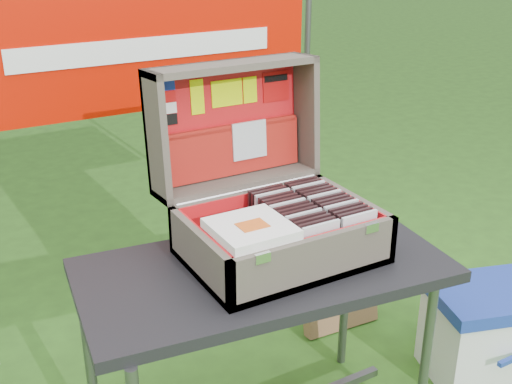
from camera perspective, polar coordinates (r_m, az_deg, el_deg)
table at (r=2.35m, az=0.62°, el=-14.62°), size 1.28×0.74×0.76m
table_top at (r=2.15m, az=0.66°, el=-6.97°), size 1.28×0.74×0.04m
table_leg_fr at (r=2.48m, az=14.91°, el=-13.69°), size 0.04×0.04×0.72m
table_leg_bl at (r=2.38m, az=-14.43°, el=-15.42°), size 0.04×0.04×0.72m
table_leg_br at (r=2.78m, az=7.95°, el=-8.76°), size 0.04×0.04×0.72m
suitcase at (r=2.11m, az=1.45°, el=2.10°), size 0.62×0.60×0.60m
suitcase_base_bottom at (r=2.18m, az=2.19°, el=-5.52°), size 0.62×0.44×0.02m
suitcase_base_wall_front at (r=1.99m, az=5.40°, el=-6.19°), size 0.62×0.02×0.17m
suitcase_base_wall_back at (r=2.31m, az=-0.51°, el=-1.82°), size 0.62×0.02×0.17m
suitcase_base_wall_left at (r=2.02m, az=-5.03°, el=-5.71°), size 0.02×0.44×0.17m
suitcase_base_wall_right at (r=2.30m, az=8.55°, el=-2.16°), size 0.02×0.44×0.17m
suitcase_liner_floor at (r=2.17m, az=2.20°, el=-5.16°), size 0.57×0.39×0.01m
suitcase_latch_left at (r=1.85m, az=0.59°, el=-5.87°), size 0.05×0.01×0.03m
suitcase_latch_right at (r=2.06m, az=10.24°, el=-3.15°), size 0.05×0.01×0.03m
suitcase_hinge at (r=2.29m, az=-0.67°, el=0.18°), size 0.56×0.02×0.02m
suitcase_lid_back at (r=2.36m, az=-2.70°, el=6.29°), size 0.62×0.06×0.44m
suitcase_lid_rim_far at (r=2.26m, az=-2.15°, el=11.16°), size 0.62×0.17×0.04m
suitcase_lid_rim_near at (r=2.35m, az=-1.66°, el=1.01°), size 0.62×0.17×0.04m
suitcase_lid_rim_left at (r=2.18m, az=-8.87°, el=4.79°), size 0.02×0.20×0.45m
suitcase_lid_rim_right at (r=2.44m, az=4.35°, el=6.96°), size 0.02×0.20×0.45m
suitcase_lid_liner at (r=2.34m, az=-2.53°, el=6.22°), size 0.57×0.03×0.39m
suitcase_liner_wall_front at (r=2.00m, az=5.17°, el=-5.70°), size 0.57×0.01×0.14m
suitcase_liner_wall_back at (r=2.29m, az=-0.33°, el=-1.68°), size 0.57×0.01×0.14m
suitcase_liner_wall_left at (r=2.02m, az=-4.65°, el=-5.31°), size 0.01×0.39×0.14m
suitcase_liner_wall_right at (r=2.29m, az=8.27°, el=-1.97°), size 0.01×0.39×0.14m
suitcase_lid_pocket at (r=2.35m, az=-2.20°, el=3.68°), size 0.55×0.04×0.18m
suitcase_pocket_edge at (r=2.33m, az=-2.23°, el=5.76°), size 0.54×0.02×0.02m
suitcase_pocket_cd at (r=2.36m, az=-0.60°, el=4.63°), size 0.14×0.02×0.14m
lid_sticker_cc_a at (r=2.22m, az=-7.98°, el=9.40°), size 0.06×0.01×0.04m
lid_sticker_cc_b at (r=2.22m, az=-7.89°, el=8.39°), size 0.06×0.01×0.04m
lid_sticker_cc_c at (r=2.23m, az=-7.81°, el=7.38°), size 0.06×0.01×0.04m
lid_sticker_cc_d at (r=2.24m, az=-7.73°, el=6.38°), size 0.06×0.01×0.04m
lid_card_neon_tall at (r=2.27m, az=-5.24°, el=8.40°), size 0.05×0.01×0.12m
lid_card_neon_main at (r=2.32m, az=-2.60°, el=8.78°), size 0.12×0.01×0.09m
lid_card_neon_small at (r=2.36m, az=-0.54°, el=9.07°), size 0.06×0.01×0.09m
lid_sticker_band at (r=2.41m, az=1.79°, el=9.37°), size 0.11×0.01×0.11m
lid_sticker_band_bar at (r=2.41m, az=1.77°, el=10.07°), size 0.10×0.00×0.02m
cd_left_0 at (r=2.03m, az=5.73°, el=-4.83°), size 0.14×0.01×0.16m
cd_left_1 at (r=2.05m, az=5.34°, el=-4.56°), size 0.14×0.01×0.16m
cd_left_2 at (r=2.06m, az=4.96°, el=-4.29°), size 0.14×0.01×0.16m
cd_left_3 at (r=2.08m, az=4.58°, el=-4.03°), size 0.14×0.01×0.16m
cd_left_4 at (r=2.10m, az=4.21°, el=-3.77°), size 0.14×0.01×0.16m
cd_left_5 at (r=2.12m, az=3.84°, el=-3.51°), size 0.14×0.01×0.16m
cd_left_6 at (r=2.13m, az=3.48°, el=-3.26°), size 0.14×0.01×0.16m
cd_left_7 at (r=2.15m, az=3.13°, el=-3.02°), size 0.14×0.01×0.16m
cd_left_8 at (r=2.17m, az=2.79°, el=-2.77°), size 0.14×0.01×0.16m
cd_left_9 at (r=2.19m, az=2.44°, el=-2.53°), size 0.14×0.01×0.16m
cd_left_10 at (r=2.21m, az=2.11°, el=-2.30°), size 0.14×0.01×0.16m
cd_left_11 at (r=2.23m, az=1.78°, el=-2.07°), size 0.14×0.01×0.16m
cd_left_12 at (r=2.25m, az=1.46°, el=-1.84°), size 0.14×0.01×0.16m
cd_left_13 at (r=2.27m, az=1.14°, el=-1.62°), size 0.14×0.01×0.16m
cd_left_14 at (r=2.28m, az=0.83°, el=-1.40°), size 0.14×0.01×0.16m
cd_right_0 at (r=2.11m, az=9.08°, el=-3.86°), size 0.14×0.01×0.16m
cd_right_1 at (r=2.13m, az=8.67°, el=-3.61°), size 0.14×0.01×0.16m
cd_right_2 at (r=2.14m, az=8.27°, el=-3.36°), size 0.14×0.01×0.16m
cd_right_3 at (r=2.16m, az=7.88°, el=-3.12°), size 0.14×0.01×0.16m
cd_right_4 at (r=2.18m, az=7.50°, el=-2.88°), size 0.14×0.01×0.16m
cd_right_5 at (r=2.20m, az=7.12°, el=-2.64°), size 0.14×0.01×0.16m
cd_right_6 at (r=2.21m, az=6.74°, el=-2.40°), size 0.14×0.01×0.16m
cd_right_7 at (r=2.23m, az=6.38°, el=-2.17°), size 0.14×0.01×0.16m
cd_right_8 at (r=2.25m, az=6.02°, el=-1.95°), size 0.14×0.01×0.16m
cd_right_9 at (r=2.27m, az=5.66°, el=-1.72°), size 0.14×0.01×0.16m
cd_right_10 at (r=2.28m, az=5.31°, el=-1.50°), size 0.14×0.01×0.16m
cd_right_11 at (r=2.30m, az=4.97°, el=-1.29°), size 0.14×0.01×0.16m
cd_right_12 at (r=2.32m, az=4.63°, el=-1.07°), size 0.14×0.01×0.16m
cd_right_13 at (r=2.34m, az=4.30°, el=-0.86°), size 0.14×0.01×0.16m
cd_right_14 at (r=2.36m, az=3.97°, el=-0.66°), size 0.14×0.01×0.16m
songbook_0 at (r=1.97m, az=-0.46°, el=-3.61°), size 0.23×0.23×0.00m
songbook_1 at (r=1.97m, az=-0.46°, el=-3.47°), size 0.23×0.23×0.00m
songbook_2 at (r=1.97m, az=-0.46°, el=-3.34°), size 0.23×0.23×0.00m
songbook_3 at (r=1.96m, az=-0.46°, el=-3.21°), size 0.23×0.23×0.00m
songbook_4 at (r=1.96m, az=-0.46°, el=-3.08°), size 0.23×0.23×0.00m
songbook_5 at (r=1.96m, az=-0.46°, el=-2.95°), size 0.23×0.23×0.00m
songbook_graphic at (r=1.95m, az=-0.32°, el=-2.96°), size 0.09×0.07×0.00m
cooler at (r=2.93m, az=19.73°, el=-11.68°), size 0.56×0.48×0.42m
cooler_body at (r=2.95m, az=19.65°, el=-12.13°), size 0.53×0.46×0.36m
cooler_lid at (r=2.84m, az=20.21°, el=-8.66°), size 0.56×0.48×0.06m
cardboard_box at (r=3.11m, az=7.44°, el=-8.47°), size 0.39×0.15×0.41m
banner_post_right at (r=3.39m, az=4.38°, el=6.39°), size 0.03×0.03×1.70m
banner at (r=2.90m, az=-9.68°, el=12.46°), size 1.60×0.02×0.55m
banner_text at (r=2.89m, az=-9.59°, el=12.43°), size 1.20×0.00×0.10m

